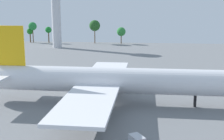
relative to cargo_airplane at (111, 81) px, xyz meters
The scene contains 6 objects.
ground_plane 6.03m from the cargo_airplane, ahead, with size 276.56×276.56×0.00m, color slate.
cargo_airplane is the anchor object (origin of this frame).
pushback_tractor 32.57m from the cargo_airplane, 147.22° to the left, with size 2.99×5.23×2.23m.
maintenance_van 34.24m from the cargo_airplane, 104.02° to the left, with size 5.13×4.38×2.08m.
control_tower 116.18m from the cargo_airplane, 113.70° to the left, with size 10.46×10.46×36.28m.
tree_line_backdrop 132.65m from the cargo_airplane, 97.61° to the left, with size 152.16×7.56×16.06m.
Camera 1 is at (8.22, -69.57, 23.29)m, focal length 46.81 mm.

